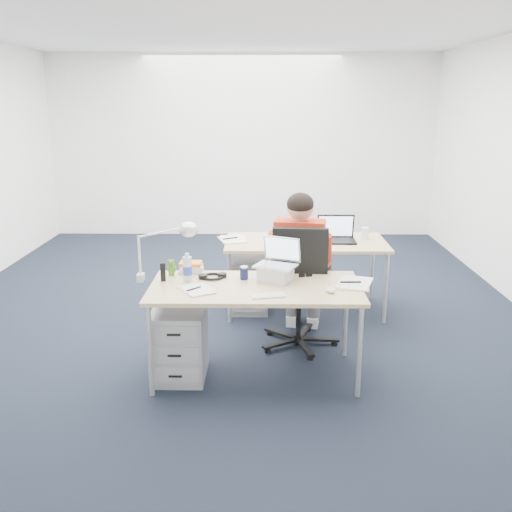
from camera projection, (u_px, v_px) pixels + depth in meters
The scene contains 24 objects.
floor at pixel (232, 310), 5.88m from camera, with size 7.00×7.00×0.00m, color black.
room at pixel (230, 141), 5.43m from camera, with size 6.02×7.02×2.80m.
desk_near at pixel (255, 292), 4.33m from camera, with size 1.60×0.80×0.73m.
desk_far at pixel (306, 246), 5.71m from camera, with size 1.60×0.80×0.73m.
office_chair at pixel (299, 312), 4.94m from camera, with size 0.73×0.73×1.10m.
seated_person at pixel (301, 267), 5.03m from camera, with size 0.48×0.78×1.34m.
drawer_pedestal_near at pixel (180, 342), 4.41m from camera, with size 0.40×0.50×0.55m, color #96989B.
drawer_pedestal_far at pixel (248, 283), 5.85m from camera, with size 0.40×0.50×0.55m, color #96989B.
silver_laptop at pixel (276, 261), 4.39m from camera, with size 0.31×0.24×0.33m, color silver, non-canonical shape.
wireless_keyboard at pixel (268, 296), 4.08m from camera, with size 0.24×0.10×0.01m, color white.
computer_mouse at pixel (330, 290), 4.16m from camera, with size 0.06×0.10×0.04m, color white.
headphones at pixel (213, 276), 4.50m from camera, with size 0.23×0.17×0.04m, color black, non-canonical shape.
can_koozie at pixel (244, 273), 4.46m from camera, with size 0.06×0.06×0.11m, color #161846.
water_bottle at pixel (187, 267), 4.39m from camera, with size 0.07×0.07×0.23m, color silver.
bear_figurine at pixel (171, 267), 4.56m from camera, with size 0.07×0.05×0.13m, color #326A1C, non-canonical shape.
book_stack at pixel (191, 267), 4.65m from camera, with size 0.19×0.14×0.09m, color silver.
cordless_phone at pixel (163, 272), 4.41m from camera, with size 0.04×0.02×0.15m, color black.
papers_left at pixel (196, 290), 4.20m from camera, with size 0.19×0.28×0.01m, color #DFC581.
papers_right at pixel (353, 284), 4.35m from camera, with size 0.24×0.34×0.01m, color #DFC581.
sunglasses at pixel (305, 275), 4.53m from camera, with size 0.11×0.05×0.03m, color black, non-canonical shape.
desk_lamp at pixel (158, 251), 4.36m from camera, with size 0.43×0.16×0.49m, color silver, non-canonical shape.
dark_laptop at pixel (337, 229), 5.63m from camera, with size 0.37×0.36×0.27m, color black, non-canonical shape.
far_cup at pixel (365, 233), 5.79m from camera, with size 0.08×0.08×0.11m, color white.
far_papers at pixel (232, 240), 5.74m from camera, with size 0.24×0.34×0.01m, color white.
Camera 1 is at (0.32, -5.52, 2.08)m, focal length 40.00 mm.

